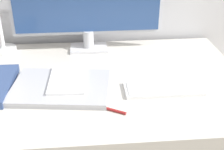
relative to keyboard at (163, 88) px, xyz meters
The scene contains 4 objects.
keyboard is the anchor object (origin of this frame).
laptop 0.36m from the keyboard, behind, with size 0.37×0.29×0.02m.
ereader 0.34m from the keyboard, 169.60° to the left, with size 0.13×0.20×0.01m.
pen 0.23m from the keyboard, 154.27° to the right, with size 0.12×0.08×0.01m.
Camera 1 is at (-0.04, -0.87, 1.33)m, focal length 50.00 mm.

